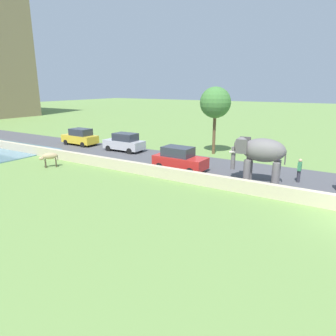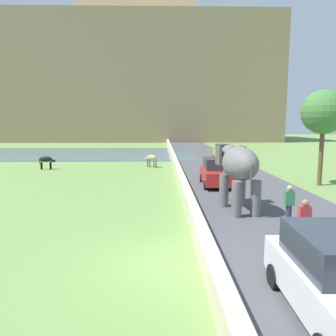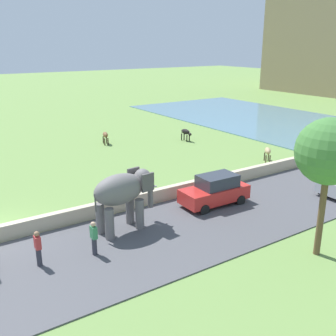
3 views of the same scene
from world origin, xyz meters
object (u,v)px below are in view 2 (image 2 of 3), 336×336
at_px(car_red, 216,172).
at_px(elephant, 238,167).
at_px(person_beside_elephant, 289,204).
at_px(person_trailing, 304,223).
at_px(car_yellow, 223,153).
at_px(car_white, 335,279).
at_px(car_silver, 236,159).
at_px(cow_black, 46,160).
at_px(cow_tan, 151,158).

bearing_deg(car_red, elephant, -90.27).
relative_size(person_beside_elephant, person_trailing, 1.00).
relative_size(person_beside_elephant, car_yellow, 0.40).
relative_size(person_trailing, car_white, 0.40).
xyz_separation_m(elephant, person_beside_elephant, (1.49, -2.25, -1.16)).
bearing_deg(person_trailing, car_silver, 83.37).
distance_m(car_white, cow_black, 25.82).
xyz_separation_m(elephant, car_silver, (3.18, 13.72, -1.14)).
relative_size(car_silver, car_white, 0.99).
bearing_deg(car_white, elephant, 90.19).
bearing_deg(car_silver, person_trailing, -96.63).
bearing_deg(person_trailing, car_red, 95.64).
bearing_deg(car_red, person_trailing, -84.36).
relative_size(person_beside_elephant, car_red, 0.40).
bearing_deg(car_white, cow_black, 121.74).
relative_size(car_yellow, cow_black, 2.87).
bearing_deg(person_trailing, cow_tan, 105.63).
distance_m(person_beside_elephant, car_silver, 16.06).
height_order(elephant, cow_tan, elephant).
bearing_deg(person_beside_elephant, car_silver, 83.97).
xyz_separation_m(car_white, cow_black, (-13.58, 21.95, -0.06)).
relative_size(car_silver, cow_black, 2.85).
distance_m(elephant, car_yellow, 20.07).
distance_m(elephant, car_silver, 14.13).
distance_m(car_silver, car_yellow, 6.06).
bearing_deg(cow_black, cow_tan, 7.74).
height_order(elephant, car_yellow, elephant).
xyz_separation_m(car_silver, cow_black, (-16.73, -0.00, -0.06)).
xyz_separation_m(car_white, car_red, (-0.00, 14.09, 0.00)).
height_order(person_trailing, car_silver, car_silver).
bearing_deg(person_beside_elephant, cow_tan, 108.90).
distance_m(person_trailing, cow_black, 23.38).
bearing_deg(car_yellow, person_beside_elephant, -94.37).
bearing_deg(cow_tan, elephant, -73.61).
distance_m(car_red, cow_tan, 10.13).
bearing_deg(car_red, car_silver, 68.19).
bearing_deg(car_silver, cow_black, -179.99).
relative_size(car_silver, car_red, 0.99).
xyz_separation_m(car_yellow, cow_tan, (-7.58, -4.82, -0.06)).
xyz_separation_m(elephant, car_red, (0.03, 5.86, -1.14)).
xyz_separation_m(elephant, person_trailing, (1.05, -4.54, -1.16)).
xyz_separation_m(person_beside_elephant, cow_black, (-15.04, 15.97, -0.04)).
height_order(person_beside_elephant, cow_tan, person_beside_elephant).
relative_size(car_white, car_red, 1.00).
xyz_separation_m(person_beside_elephant, person_trailing, (-0.44, -2.29, 0.00)).
bearing_deg(car_red, cow_tan, 115.93).
distance_m(person_trailing, car_white, 3.84).
bearing_deg(car_red, person_beside_elephant, -79.77).
distance_m(car_silver, car_red, 8.48).
bearing_deg(elephant, cow_tan, 106.39).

